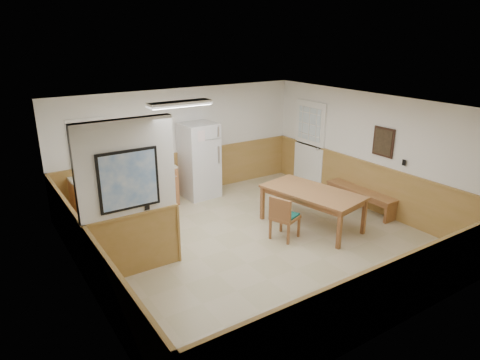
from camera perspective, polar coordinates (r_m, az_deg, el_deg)
ground at (r=8.03m, az=2.09°, el=-8.14°), size 6.00×6.00×0.00m
ceiling at (r=7.23m, az=2.32°, el=9.75°), size 6.00×6.00×0.02m
back_wall at (r=10.03m, az=-7.80°, el=4.95°), size 6.00×0.02×2.50m
right_wall at (r=9.53m, az=17.11°, el=3.51°), size 0.02×6.00×2.50m
left_wall at (r=6.39m, az=-20.37°, el=-4.44°), size 0.02×6.00×2.50m
wainscot_back at (r=10.22m, az=-7.57°, el=0.85°), size 6.00×0.04×1.00m
wainscot_right at (r=9.73m, az=16.61°, el=-0.76°), size 0.04×6.00×1.00m
wainscot_left at (r=6.72m, az=-19.46°, el=-10.29°), size 0.04×6.00×1.00m
partition_wall at (r=6.75m, az=-14.59°, el=-2.75°), size 1.50×0.20×2.50m
kitchen_counter at (r=9.54m, az=-13.29°, el=-1.11°), size 2.20×0.61×1.00m
exterior_door at (r=10.81m, az=9.21°, el=4.82°), size 0.07×1.02×2.15m
kitchen_window at (r=9.26m, az=-19.62°, el=4.74°), size 0.80×0.04×1.00m
wall_painting at (r=9.25m, az=18.57°, el=4.83°), size 0.04×0.50×0.60m
fluorescent_fixture at (r=7.95m, az=-8.03°, el=10.04°), size 1.20×0.30×0.09m
refrigerator at (r=9.92m, az=-5.43°, el=2.62°), size 0.80×0.74×1.74m
dining_table at (r=8.48m, az=9.60°, el=-1.99°), size 1.36×2.11×0.75m
dining_bench at (r=9.65m, az=15.78°, el=-1.82°), size 0.40×1.71×0.45m
dining_chair at (r=7.91m, az=5.71°, el=-4.68°), size 0.73×0.61×0.85m
fire_extinguisher at (r=9.50m, az=-10.52°, el=3.19°), size 0.16×0.16×0.50m
soap_bottle at (r=9.08m, az=-19.36°, el=0.89°), size 0.08×0.08×0.21m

